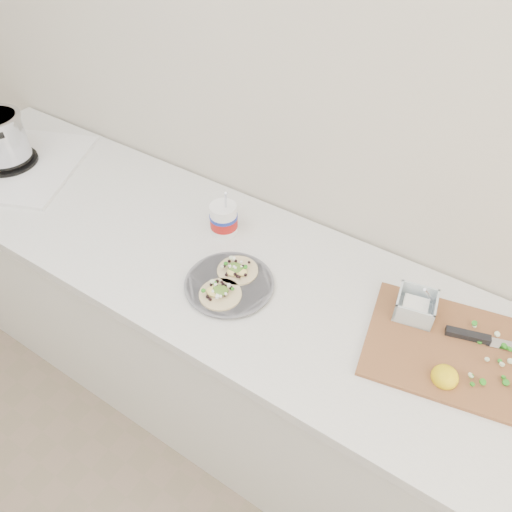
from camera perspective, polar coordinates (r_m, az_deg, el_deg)
The scene contains 5 objects.
counter at distance 1.97m, azimuth -5.77°, elevation -8.28°, with size 2.44×0.66×0.90m.
stove at distance 2.16m, azimuth -26.86°, elevation 11.05°, with size 0.67×0.65×0.25m.
taco_plate at distance 1.49m, azimuth -3.09°, elevation -2.99°, with size 0.27×0.27×0.04m.
tub at distance 1.63m, azimuth -3.68°, elevation 4.47°, with size 0.09×0.09×0.21m.
cutboard at distance 1.44m, azimuth 22.10°, elevation -9.37°, with size 0.54×0.43×0.08m.
Camera 1 is at (0.82, 0.54, 2.00)m, focal length 35.00 mm.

